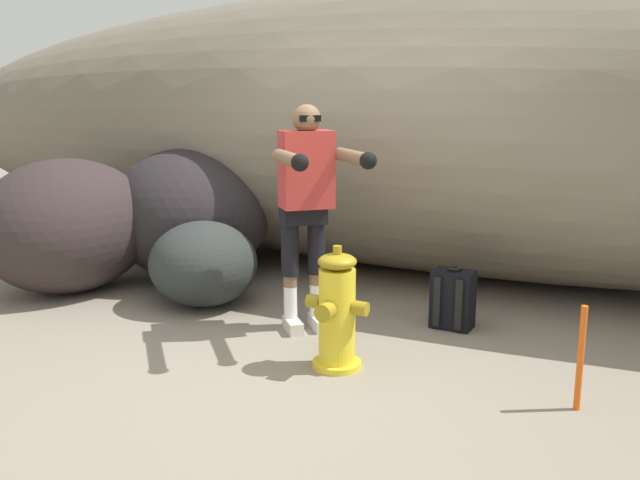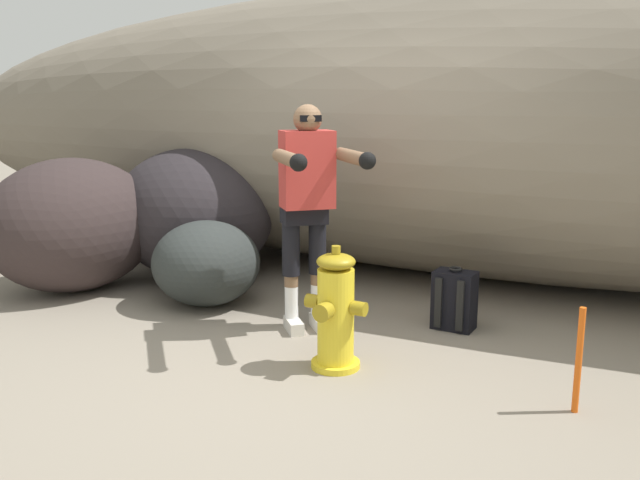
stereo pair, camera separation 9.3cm
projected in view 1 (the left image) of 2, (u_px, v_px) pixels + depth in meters
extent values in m
cube|color=gray|center=(282.00, 373.00, 4.29)|extent=(56.00, 56.00, 0.04)
ellipsoid|color=#756B5B|center=(438.00, 130.00, 6.62)|extent=(13.89, 3.20, 2.77)
cylinder|color=yellow|center=(337.00, 364.00, 4.33)|extent=(0.31, 0.31, 0.04)
cylinder|color=yellow|center=(337.00, 316.00, 4.26)|extent=(0.23, 0.23, 0.61)
ellipsoid|color=#9E8419|center=(337.00, 261.00, 4.19)|extent=(0.24, 0.24, 0.10)
cylinder|color=#9E8419|center=(337.00, 250.00, 4.17)|extent=(0.06, 0.06, 0.05)
cylinder|color=#9E8419|center=(314.00, 301.00, 4.32)|extent=(0.09, 0.09, 0.09)
cylinder|color=#9E8419|center=(360.00, 308.00, 4.17)|extent=(0.09, 0.09, 0.09)
cylinder|color=#9E8419|center=(325.00, 312.00, 4.11)|extent=(0.11, 0.09, 0.11)
cube|color=beige|center=(319.00, 323.00, 5.04)|extent=(0.25, 0.26, 0.09)
cylinder|color=white|center=(316.00, 299.00, 5.06)|extent=(0.10, 0.10, 0.24)
cylinder|color=brown|center=(316.00, 279.00, 5.03)|extent=(0.10, 0.10, 0.08)
cylinder|color=black|center=(316.00, 246.00, 4.98)|extent=(0.13, 0.13, 0.41)
cube|color=beige|center=(293.00, 325.00, 4.98)|extent=(0.25, 0.26, 0.09)
cylinder|color=white|center=(291.00, 302.00, 5.00)|extent=(0.10, 0.10, 0.24)
cylinder|color=brown|center=(290.00, 281.00, 4.97)|extent=(0.10, 0.10, 0.08)
cylinder|color=black|center=(290.00, 248.00, 4.92)|extent=(0.13, 0.13, 0.41)
cube|color=black|center=(303.00, 212.00, 4.89)|extent=(0.37, 0.37, 0.16)
cube|color=#B2332D|center=(306.00, 169.00, 4.74)|extent=(0.43, 0.42, 0.54)
cube|color=#511E19|center=(299.00, 163.00, 4.93)|extent=(0.31, 0.31, 0.40)
sphere|color=brown|center=(307.00, 119.00, 4.65)|extent=(0.20, 0.20, 0.20)
cube|color=black|center=(310.00, 118.00, 4.57)|extent=(0.12, 0.12, 0.04)
cylinder|color=brown|center=(354.00, 157.00, 4.44)|extent=(0.47, 0.48, 0.09)
sphere|color=black|center=(368.00, 161.00, 4.18)|extent=(0.11, 0.11, 0.11)
cylinder|color=brown|center=(289.00, 159.00, 4.31)|extent=(0.47, 0.48, 0.09)
sphere|color=black|center=(300.00, 163.00, 4.06)|extent=(0.11, 0.11, 0.11)
cube|color=black|center=(453.00, 299.00, 5.03)|extent=(0.30, 0.21, 0.44)
cube|color=black|center=(458.00, 303.00, 5.16)|extent=(0.21, 0.07, 0.20)
torus|color=black|center=(454.00, 268.00, 4.98)|extent=(0.10, 0.10, 0.02)
cube|color=black|center=(437.00, 302.00, 4.97)|extent=(0.05, 0.03, 0.37)
cube|color=black|center=(459.00, 305.00, 4.89)|extent=(0.05, 0.03, 0.37)
ellipsoid|color=#332828|center=(67.00, 226.00, 5.91)|extent=(1.66, 1.86, 1.18)
ellipsoid|color=#272326|center=(189.00, 213.00, 6.40)|extent=(1.88, 1.80, 1.23)
ellipsoid|color=#372623|center=(163.00, 209.00, 7.25)|extent=(1.44, 1.54, 1.03)
ellipsoid|color=#2C302F|center=(203.00, 263.00, 5.57)|extent=(1.29, 1.29, 0.70)
cylinder|color=#47331E|center=(336.00, 151.00, 13.67)|extent=(0.34, 0.34, 1.27)
cone|color=#0F3319|center=(336.00, 39.00, 13.22)|extent=(2.80, 2.80, 3.09)
cylinder|color=#47331E|center=(512.00, 139.00, 14.29)|extent=(0.27, 0.27, 1.68)
cone|color=#0F3319|center=(519.00, 21.00, 13.80)|extent=(2.25, 2.25, 3.09)
cylinder|color=#47331E|center=(619.00, 150.00, 11.81)|extent=(0.30, 0.30, 1.60)
cone|color=#0F3319|center=(631.00, 18.00, 11.35)|extent=(2.53, 2.53, 2.84)
cylinder|color=#E55914|center=(581.00, 358.00, 3.68)|extent=(0.04, 0.04, 0.60)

